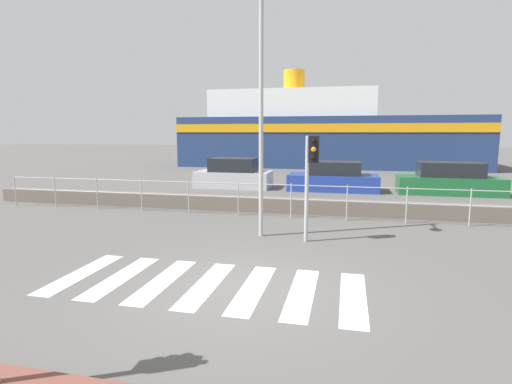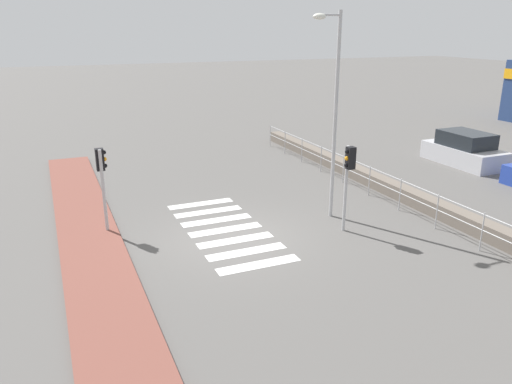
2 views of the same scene
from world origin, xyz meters
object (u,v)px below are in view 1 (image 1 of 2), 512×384
Objects in this scene: traffic_light_far at (311,165)px; parked_car_silver at (234,175)px; streetlamp at (260,85)px; parked_car_green at (449,181)px; ferry_boat at (320,134)px; parked_car_blue at (333,178)px.

traffic_light_far reaches higher than parked_car_silver.
traffic_light_far is 2.48m from streetlamp.
parked_car_green is (10.44, 0.00, -0.02)m from parked_car_silver.
parked_car_green is (7.04, -15.31, -2.07)m from ferry_boat.
traffic_light_far is 0.11× the size of ferry_boat.
traffic_light_far is at bearing -6.34° from streetlamp.
ferry_boat is 6.26× the size of parked_car_silver.
parked_car_silver reaches higher than parked_car_blue.
streetlamp is (-1.38, 0.15, 2.05)m from traffic_light_far.
traffic_light_far is 0.60× the size of parked_car_green.
parked_car_silver is 5.12m from parked_car_blue.
ferry_boat is at bearing 77.47° from parked_car_silver.
parked_car_green reaches higher than parked_car_blue.
ferry_boat is (-1.49, 25.05, 0.68)m from traffic_light_far.
ferry_boat is (-0.10, 24.89, -1.37)m from streetlamp.
parked_car_blue is (5.12, 0.00, -0.04)m from parked_car_silver.
streetlamp is 10.32m from parked_car_blue.
traffic_light_far is 0.71× the size of parked_car_silver.
streetlamp is 24.93m from ferry_boat.
parked_car_blue is at bearing 80.40° from streetlamp.
ferry_boat is at bearing 93.40° from traffic_light_far.
ferry_boat is 15.55m from parked_car_blue.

